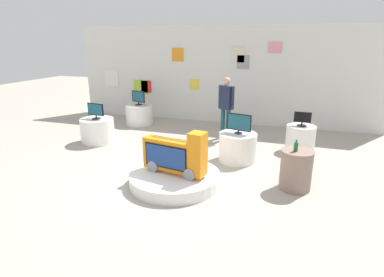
{
  "coord_description": "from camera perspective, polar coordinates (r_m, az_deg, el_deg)",
  "views": [
    {
      "loc": [
        2.37,
        -5.26,
        2.65
      ],
      "look_at": [
        0.48,
        0.56,
        0.73
      ],
      "focal_mm": 29.42,
      "sensor_mm": 36.0,
      "label": 1
    }
  ],
  "objects": [
    {
      "name": "ground_plane",
      "position": [
        6.35,
        -5.71,
        -7.34
      ],
      "size": [
        30.0,
        30.0,
        0.0
      ],
      "primitive_type": "plane",
      "color": "#A8A091"
    },
    {
      "name": "back_wall_display",
      "position": [
        10.48,
        4.85,
        11.37
      ],
      "size": [
        10.02,
        0.13,
        3.11
      ],
      "color": "silver",
      "rests_on": "ground"
    },
    {
      "name": "main_display_pedestal",
      "position": [
        6.09,
        -3.12,
        -7.26
      ],
      "size": [
        1.74,
        1.74,
        0.23
      ],
      "primitive_type": "cylinder",
      "color": "white",
      "rests_on": "ground"
    },
    {
      "name": "novelty_firetruck_tv",
      "position": [
        5.89,
        -3.02,
        -3.15
      ],
      "size": [
        1.28,
        0.53,
        0.87
      ],
      "color": "gray",
      "rests_on": "main_display_pedestal"
    },
    {
      "name": "display_pedestal_left_rear",
      "position": [
        8.22,
        19.03,
        -0.01
      ],
      "size": [
        0.7,
        0.7,
        0.65
      ],
      "primitive_type": "cylinder",
      "color": "white",
      "rests_on": "ground"
    },
    {
      "name": "tv_on_left_rear",
      "position": [
        8.09,
        19.39,
        3.4
      ],
      "size": [
        0.4,
        0.22,
        0.35
      ],
      "color": "black",
      "rests_on": "display_pedestal_left_rear"
    },
    {
      "name": "display_pedestal_center_rear",
      "position": [
        10.44,
        -9.55,
        4.3
      ],
      "size": [
        0.86,
        0.86,
        0.65
      ],
      "primitive_type": "cylinder",
      "color": "white",
      "rests_on": "ground"
    },
    {
      "name": "tv_on_center_rear",
      "position": [
        10.32,
        -9.71,
        7.34
      ],
      "size": [
        0.53,
        0.24,
        0.45
      ],
      "color": "black",
      "rests_on": "display_pedestal_center_rear"
    },
    {
      "name": "display_pedestal_right_rear",
      "position": [
        7.23,
        8.27,
        -1.55
      ],
      "size": [
        0.85,
        0.85,
        0.65
      ],
      "primitive_type": "cylinder",
      "color": "white",
      "rests_on": "ground"
    },
    {
      "name": "tv_on_right_rear",
      "position": [
        7.06,
        8.48,
        2.82
      ],
      "size": [
        0.57,
        0.18,
        0.45
      ],
      "color": "black",
      "rests_on": "display_pedestal_right_rear"
    },
    {
      "name": "display_pedestal_far_right",
      "position": [
        8.83,
        -16.75,
        1.4
      ],
      "size": [
        0.88,
        0.88,
        0.65
      ],
      "primitive_type": "cylinder",
      "color": "white",
      "rests_on": "ground"
    },
    {
      "name": "tv_on_far_right",
      "position": [
        8.7,
        -17.08,
        4.86
      ],
      "size": [
        0.5,
        0.23,
        0.42
      ],
      "color": "black",
      "rests_on": "display_pedestal_far_right"
    },
    {
      "name": "side_table_round",
      "position": [
        6.1,
        18.34,
        -5.35
      ],
      "size": [
        0.59,
        0.59,
        0.75
      ],
      "color": "gray",
      "rests_on": "ground"
    },
    {
      "name": "bottle_on_side_table",
      "position": [
        5.89,
        18.32,
        -1.43
      ],
      "size": [
        0.07,
        0.07,
        0.22
      ],
      "color": "#195926",
      "rests_on": "side_table_round"
    },
    {
      "name": "shopper_browsing_near_truck",
      "position": [
        8.66,
        6.19,
        6.34
      ],
      "size": [
        0.49,
        0.37,
        1.71
      ],
      "color": "#194751",
      "rests_on": "ground"
    }
  ]
}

